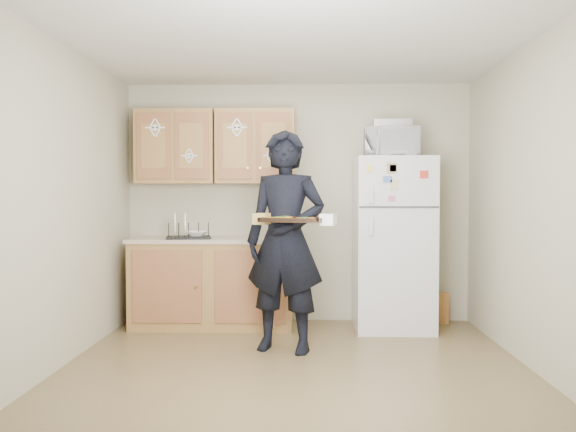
{
  "coord_description": "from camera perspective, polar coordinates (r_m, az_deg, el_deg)",
  "views": [
    {
      "loc": [
        0.07,
        -4.15,
        1.32
      ],
      "look_at": [
        -0.06,
        0.45,
        1.16
      ],
      "focal_mm": 35.0,
      "sensor_mm": 36.0,
      "label": 1
    }
  ],
  "objects": [
    {
      "name": "person",
      "position": [
        4.77,
        -0.27,
        -2.56
      ],
      "size": [
        0.78,
        0.62,
        1.88
      ],
      "primitive_type": "imported",
      "rotation": [
        0.0,
        0.0,
        -0.27
      ],
      "color": "black",
      "rests_on": "floor"
    },
    {
      "name": "floor",
      "position": [
        4.36,
        0.68,
        -15.6
      ],
      "size": [
        3.6,
        3.6,
        0.0
      ],
      "primitive_type": "plane",
      "color": "brown",
      "rests_on": "ground"
    },
    {
      "name": "upper_cab_right",
      "position": [
        5.81,
        -3.3,
        7.0
      ],
      "size": [
        0.8,
        0.33,
        0.75
      ],
      "primitive_type": "cube",
      "color": "brown",
      "rests_on": "wall_back"
    },
    {
      "name": "wall_back",
      "position": [
        5.96,
        0.99,
        1.34
      ],
      "size": [
        3.6,
        0.04,
        2.5
      ],
      "primitive_type": "cube",
      "color": "#AEA78D",
      "rests_on": "floor"
    },
    {
      "name": "soap_bottle",
      "position": [
        5.6,
        -1.19,
        -1.28
      ],
      "size": [
        0.09,
        0.09,
        0.19
      ],
      "primitive_type": "imported",
      "rotation": [
        0.0,
        0.0,
        -0.02
      ],
      "color": "silver",
      "rests_on": "countertop"
    },
    {
      "name": "wall_front",
      "position": [
        2.36,
        -0.07,
        0.34
      ],
      "size": [
        3.6,
        0.04,
        2.5
      ],
      "primitive_type": "cube",
      "color": "#AEA78D",
      "rests_on": "floor"
    },
    {
      "name": "wall_right",
      "position": [
        4.5,
        24.27,
        0.96
      ],
      "size": [
        0.04,
        3.6,
        2.5
      ],
      "primitive_type": "cube",
      "color": "#AEA78D",
      "rests_on": "floor"
    },
    {
      "name": "microwave",
      "position": [
        5.62,
        10.43,
        7.34
      ],
      "size": [
        0.54,
        0.38,
        0.29
      ],
      "primitive_type": "imported",
      "rotation": [
        0.0,
        0.0,
        -0.05
      ],
      "color": "silver",
      "rests_on": "refrigerator"
    },
    {
      "name": "wall_left",
      "position": [
        4.56,
        -22.58,
        0.99
      ],
      "size": [
        0.04,
        3.6,
        2.5
      ],
      "primitive_type": "cube",
      "color": "#AEA78D",
      "rests_on": "floor"
    },
    {
      "name": "bowl",
      "position": [
        5.65,
        -9.21,
        -1.79
      ],
      "size": [
        0.21,
        0.21,
        0.05
      ],
      "primitive_type": "imported",
      "rotation": [
        0.0,
        0.0,
        -0.04
      ],
      "color": "white",
      "rests_on": "dish_rack"
    },
    {
      "name": "pizza_front_left",
      "position": [
        4.42,
        -1.09,
        -0.25
      ],
      "size": [
        0.16,
        0.16,
        0.02
      ],
      "primitive_type": "cylinder",
      "color": "orange",
      "rests_on": "baking_tray"
    },
    {
      "name": "ceiling",
      "position": [
        4.32,
        0.7,
        17.88
      ],
      "size": [
        3.6,
        3.6,
        0.0
      ],
      "primitive_type": "plane",
      "color": "silver",
      "rests_on": "wall_back"
    },
    {
      "name": "base_cabinet",
      "position": [
        5.78,
        -7.57,
        -6.86
      ],
      "size": [
        1.6,
        0.6,
        0.86
      ],
      "primitive_type": "cube",
      "color": "brown",
      "rests_on": "floor"
    },
    {
      "name": "cereal_box",
      "position": [
        6.1,
        15.04,
        -9.01
      ],
      "size": [
        0.2,
        0.07,
        0.32
      ],
      "primitive_type": "cube",
      "color": "gold",
      "rests_on": "floor"
    },
    {
      "name": "countertop",
      "position": [
        5.73,
        -7.6,
        -2.41
      ],
      "size": [
        1.64,
        0.64,
        0.04
      ],
      "primitive_type": "cube",
      "color": "#B8A88D",
      "rests_on": "base_cabinet"
    },
    {
      "name": "dish_rack",
      "position": [
        5.67,
        -10.06,
        -1.39
      ],
      "size": [
        0.49,
        0.41,
        0.17
      ],
      "primitive_type": "cube",
      "rotation": [
        0.0,
        0.0,
        0.21
      ],
      "color": "black",
      "rests_on": "countertop"
    },
    {
      "name": "pizza_front_right",
      "position": [
        4.35,
        1.79,
        -0.28
      ],
      "size": [
        0.16,
        0.16,
        0.02
      ],
      "primitive_type": "cylinder",
      "color": "orange",
      "rests_on": "baking_tray"
    },
    {
      "name": "foil_pan",
      "position": [
        5.67,
        10.49,
        9.15
      ],
      "size": [
        0.37,
        0.26,
        0.08
      ],
      "primitive_type": "cube",
      "rotation": [
        0.0,
        0.0,
        -0.03
      ],
      "color": "silver",
      "rests_on": "microwave"
    },
    {
      "name": "baking_tray",
      "position": [
        4.47,
        0.64,
        -0.45
      ],
      "size": [
        0.57,
        0.48,
        0.04
      ],
      "primitive_type": "cube",
      "rotation": [
        0.0,
        0.0,
        -0.27
      ],
      "color": "black",
      "rests_on": "person"
    },
    {
      "name": "refrigerator",
      "position": [
        5.67,
        10.59,
        -2.77
      ],
      "size": [
        0.75,
        0.7,
        1.7
      ],
      "primitive_type": "cube",
      "color": "silver",
      "rests_on": "floor"
    },
    {
      "name": "pizza_back_left",
      "position": [
        4.58,
        -0.44,
        -0.17
      ],
      "size": [
        0.16,
        0.16,
        0.02
      ],
      "primitive_type": "cylinder",
      "color": "orange",
      "rests_on": "baking_tray"
    },
    {
      "name": "upper_cab_left",
      "position": [
        5.94,
        -11.26,
        6.86
      ],
      "size": [
        0.8,
        0.33,
        0.75
      ],
      "primitive_type": "cube",
      "color": "brown",
      "rests_on": "wall_back"
    }
  ]
}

